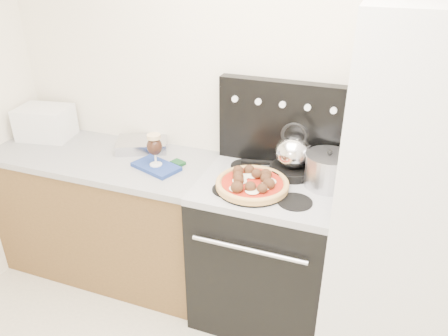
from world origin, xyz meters
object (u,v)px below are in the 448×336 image
at_px(fridge, 405,204).
at_px(skillet, 291,170).
at_px(pizza, 252,182).
at_px(tea_kettle, 293,149).
at_px(stock_pot, 328,171).
at_px(toaster_oven, 45,122).
at_px(base_cabinet, 110,216).
at_px(stove_body, 265,252).
at_px(beer_glass, 155,150).
at_px(oven_mitt, 156,167).
at_px(pizza_pan, 252,188).

bearing_deg(fridge, skillet, 164.01).
relative_size(pizza, tea_kettle, 1.76).
bearing_deg(pizza, stock_pot, 25.71).
bearing_deg(skillet, pizza, -123.34).
bearing_deg(toaster_oven, fridge, -13.86).
height_order(base_cabinet, stock_pot, stock_pot).
distance_m(stove_body, beer_glass, 0.90).
height_order(stove_body, oven_mitt, oven_mitt).
bearing_deg(oven_mitt, stock_pot, 6.33).
relative_size(fridge, pizza, 4.85).
relative_size(base_cabinet, stock_pot, 5.99).
xyz_separation_m(stove_body, beer_glass, (-0.68, -0.03, 0.58)).
bearing_deg(beer_glass, pizza, -6.22).
bearing_deg(skillet, beer_glass, -167.28).
distance_m(fridge, beer_glass, 1.39).
relative_size(stove_body, beer_glass, 4.42).
bearing_deg(base_cabinet, toaster_oven, 167.74).
relative_size(toaster_oven, skillet, 1.34).
xyz_separation_m(beer_glass, pizza_pan, (0.62, -0.07, -0.10)).
bearing_deg(tea_kettle, oven_mitt, -156.29).
bearing_deg(fridge, stock_pot, 164.91).
height_order(pizza_pan, stock_pot, stock_pot).
bearing_deg(stock_pot, tea_kettle, 162.28).
height_order(base_cabinet, toaster_oven, toaster_oven).
xyz_separation_m(oven_mitt, pizza_pan, (0.62, -0.07, 0.01)).
bearing_deg(pizza, oven_mitt, 173.78).
bearing_deg(stock_pot, oven_mitt, -173.67).
relative_size(toaster_oven, tea_kettle, 1.53).
height_order(base_cabinet, fridge, fridge).
bearing_deg(fridge, oven_mitt, -179.93).
relative_size(base_cabinet, skillet, 5.68).
distance_m(toaster_oven, skillet, 1.71).
bearing_deg(oven_mitt, skillet, 12.72).
relative_size(beer_glass, tea_kettle, 0.89).
relative_size(fridge, tea_kettle, 8.52).
height_order(fridge, pizza_pan, fridge).
relative_size(oven_mitt, skillet, 1.10).
bearing_deg(base_cabinet, skillet, 5.89).
distance_m(base_cabinet, stock_pot, 1.52).
bearing_deg(stock_pot, base_cabinet, -177.66).
bearing_deg(pizza_pan, oven_mitt, 173.78).
relative_size(pizza_pan, skillet, 1.51).
bearing_deg(fridge, stove_body, 177.95).
height_order(pizza, stock_pot, stock_pot).
xyz_separation_m(stove_body, tea_kettle, (0.09, 0.15, 0.64)).
height_order(beer_glass, pizza_pan, beer_glass).
bearing_deg(beer_glass, base_cabinet, 172.98).
relative_size(tea_kettle, stock_pot, 0.92).
height_order(stove_body, pizza, pizza).
bearing_deg(base_cabinet, fridge, -1.59).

